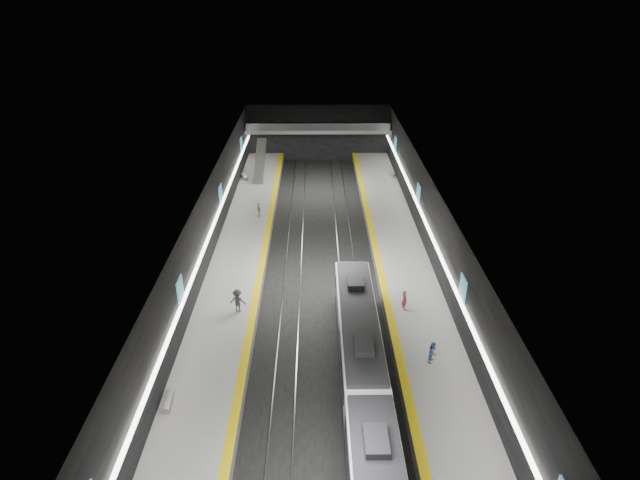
{
  "coord_description": "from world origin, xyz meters",
  "views": [
    {
      "loc": [
        -0.43,
        -39.85,
        24.67
      ],
      "look_at": [
        -0.01,
        4.63,
        2.2
      ],
      "focal_mm": 30.0,
      "sensor_mm": 36.0,
      "label": 1
    }
  ],
  "objects_px": {
    "bench_left_far": "(244,177)",
    "passenger_right_b": "(433,352)",
    "train": "(368,414)",
    "passenger_right_a": "(404,300)",
    "bench_right_far": "(392,174)",
    "bench_left_near": "(167,401)",
    "passenger_left_a": "(259,210)",
    "passenger_left_b": "(238,301)",
    "escalator": "(260,160)"
  },
  "relations": [
    {
      "from": "bench_right_far",
      "to": "passenger_right_b",
      "type": "height_order",
      "value": "passenger_right_b"
    },
    {
      "from": "train",
      "to": "passenger_left_b",
      "type": "distance_m",
      "value": 14.97
    },
    {
      "from": "bench_right_far",
      "to": "bench_left_near",
      "type": "bearing_deg",
      "value": -126.64
    },
    {
      "from": "passenger_left_b",
      "to": "bench_left_near",
      "type": "bearing_deg",
      "value": 81.53
    },
    {
      "from": "train",
      "to": "bench_left_near",
      "type": "distance_m",
      "value": 12.22
    },
    {
      "from": "passenger_right_a",
      "to": "passenger_left_a",
      "type": "height_order",
      "value": "passenger_right_a"
    },
    {
      "from": "bench_left_far",
      "to": "bench_right_far",
      "type": "bearing_deg",
      "value": -16.1
    },
    {
      "from": "passenger_right_a",
      "to": "passenger_left_a",
      "type": "distance_m",
      "value": 21.95
    },
    {
      "from": "train",
      "to": "passenger_left_a",
      "type": "relative_size",
      "value": 18.31
    },
    {
      "from": "train",
      "to": "passenger_right_a",
      "type": "height_order",
      "value": "train"
    },
    {
      "from": "bench_left_far",
      "to": "passenger_right_a",
      "type": "bearing_deg",
      "value": -80.36
    },
    {
      "from": "escalator",
      "to": "bench_left_far",
      "type": "relative_size",
      "value": 4.14
    },
    {
      "from": "train",
      "to": "bench_left_far",
      "type": "distance_m",
      "value": 43.5
    },
    {
      "from": "escalator",
      "to": "bench_right_far",
      "type": "xyz_separation_m",
      "value": [
        17.0,
        -0.61,
        -1.68
      ]
    },
    {
      "from": "bench_left_near",
      "to": "passenger_left_a",
      "type": "bearing_deg",
      "value": 79.6
    },
    {
      "from": "bench_right_far",
      "to": "train",
      "type": "bearing_deg",
      "value": -110.86
    },
    {
      "from": "train",
      "to": "passenger_left_b",
      "type": "xyz_separation_m",
      "value": [
        -8.93,
        12.01,
        -0.22
      ]
    },
    {
      "from": "passenger_right_a",
      "to": "passenger_right_b",
      "type": "bearing_deg",
      "value": 168.56
    },
    {
      "from": "bench_right_far",
      "to": "passenger_right_a",
      "type": "relative_size",
      "value": 1.09
    },
    {
      "from": "train",
      "to": "passenger_left_a",
      "type": "xyz_separation_m",
      "value": [
        -9.0,
        29.97,
        -0.38
      ]
    },
    {
      "from": "passenger_left_b",
      "to": "train",
      "type": "bearing_deg",
      "value": 135.41
    },
    {
      "from": "escalator",
      "to": "bench_left_near",
      "type": "bearing_deg",
      "value": -92.78
    },
    {
      "from": "passenger_left_a",
      "to": "passenger_left_b",
      "type": "xyz_separation_m",
      "value": [
        0.07,
        -17.96,
        0.15
      ]
    },
    {
      "from": "escalator",
      "to": "passenger_left_b",
      "type": "distance_m",
      "value": 31.3
    },
    {
      "from": "train",
      "to": "escalator",
      "type": "xyz_separation_m",
      "value": [
        -10.0,
        43.28,
        0.7
      ]
    },
    {
      "from": "bench_left_near",
      "to": "passenger_right_a",
      "type": "xyz_separation_m",
      "value": [
        15.95,
        10.13,
        0.61
      ]
    },
    {
      "from": "train",
      "to": "passenger_right_b",
      "type": "xyz_separation_m",
      "value": [
        4.94,
        5.94,
        -0.42
      ]
    },
    {
      "from": "bench_left_near",
      "to": "passenger_left_b",
      "type": "relative_size",
      "value": 0.9
    },
    {
      "from": "passenger_right_b",
      "to": "bench_right_far",
      "type": "bearing_deg",
      "value": 31.88
    },
    {
      "from": "train",
      "to": "passenger_left_b",
      "type": "relative_size",
      "value": 15.45
    },
    {
      "from": "bench_right_far",
      "to": "passenger_left_a",
      "type": "bearing_deg",
      "value": -153.09
    },
    {
      "from": "train",
      "to": "passenger_right_a",
      "type": "relative_size",
      "value": 18.2
    },
    {
      "from": "bench_left_far",
      "to": "passenger_right_a",
      "type": "relative_size",
      "value": 1.17
    },
    {
      "from": "bench_left_near",
      "to": "passenger_left_a",
      "type": "relative_size",
      "value": 1.06
    },
    {
      "from": "bench_right_far",
      "to": "passenger_left_b",
      "type": "height_order",
      "value": "passenger_left_b"
    },
    {
      "from": "bench_left_near",
      "to": "passenger_left_a",
      "type": "distance_m",
      "value": 28.02
    },
    {
      "from": "passenger_right_b",
      "to": "passenger_left_b",
      "type": "relative_size",
      "value": 0.8
    },
    {
      "from": "escalator",
      "to": "passenger_left_b",
      "type": "xyz_separation_m",
      "value": [
        1.07,
        -31.27,
        -0.93
      ]
    },
    {
      "from": "passenger_left_a",
      "to": "bench_left_far",
      "type": "bearing_deg",
      "value": 172.62
    },
    {
      "from": "bench_right_far",
      "to": "passenger_right_a",
      "type": "height_order",
      "value": "passenger_right_a"
    },
    {
      "from": "bench_left_far",
      "to": "passenger_right_b",
      "type": "xyz_separation_m",
      "value": [
        16.94,
        -35.87,
        0.55
      ]
    },
    {
      "from": "bench_left_far",
      "to": "passenger_left_b",
      "type": "relative_size",
      "value": 0.99
    },
    {
      "from": "train",
      "to": "bench_left_near",
      "type": "relative_size",
      "value": 17.24
    },
    {
      "from": "escalator",
      "to": "passenger_right_a",
      "type": "relative_size",
      "value": 4.85
    },
    {
      "from": "bench_left_far",
      "to": "passenger_right_b",
      "type": "relative_size",
      "value": 1.24
    },
    {
      "from": "bench_left_far",
      "to": "bench_right_far",
      "type": "relative_size",
      "value": 1.07
    },
    {
      "from": "train",
      "to": "bench_left_far",
      "type": "bearing_deg",
      "value": 106.02
    },
    {
      "from": "train",
      "to": "bench_left_near",
      "type": "height_order",
      "value": "train"
    },
    {
      "from": "bench_right_far",
      "to": "passenger_right_b",
      "type": "distance_m",
      "value": 36.8
    },
    {
      "from": "bench_left_near",
      "to": "passenger_left_a",
      "type": "height_order",
      "value": "passenger_left_a"
    }
  ]
}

